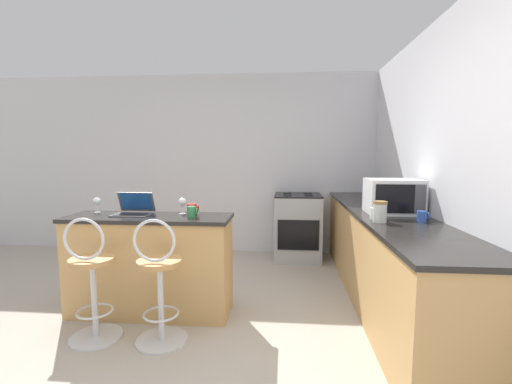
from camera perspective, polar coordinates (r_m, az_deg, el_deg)
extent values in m
plane|color=#ADA393|center=(2.74, -11.32, -25.83)|extent=(20.00, 20.00, 0.00)
cube|color=silver|center=(5.08, -2.80, 4.60)|extent=(12.00, 0.06, 2.60)
cube|color=silver|center=(2.59, 35.33, 1.76)|extent=(0.06, 12.00, 2.60)
cube|color=tan|center=(3.33, -17.19, -11.77)|extent=(1.45, 0.45, 0.87)
cube|color=black|center=(3.22, -17.46, -4.12)|extent=(1.48, 0.48, 0.03)
cube|color=tan|center=(3.65, 20.47, -10.30)|extent=(0.61, 3.28, 0.87)
cube|color=black|center=(3.55, 20.75, -3.29)|extent=(0.64, 3.31, 0.03)
cylinder|color=silver|center=(3.22, -25.07, -21.01)|extent=(0.40, 0.40, 0.02)
cylinder|color=silver|center=(3.09, -25.35, -15.89)|extent=(0.04, 0.04, 0.61)
torus|color=silver|center=(3.12, -25.26, -17.51)|extent=(0.28, 0.28, 0.02)
cylinder|color=#B7844C|center=(2.99, -25.64, -10.22)|extent=(0.34, 0.34, 0.04)
torus|color=silver|center=(2.86, -26.78, -7.04)|extent=(0.32, 0.02, 0.32)
cylinder|color=silver|center=(3.01, -15.40, -22.66)|extent=(0.40, 0.40, 0.02)
cylinder|color=silver|center=(2.87, -15.59, -17.24)|extent=(0.04, 0.04, 0.61)
torus|color=silver|center=(2.91, -15.53, -18.96)|extent=(0.28, 0.28, 0.02)
cylinder|color=#B7844C|center=(2.76, -15.79, -11.18)|extent=(0.34, 0.34, 0.04)
torus|color=silver|center=(2.62, -16.64, -7.79)|extent=(0.32, 0.02, 0.32)
cube|color=#47474C|center=(3.29, -20.05, -3.59)|extent=(0.33, 0.21, 0.01)
cube|color=black|center=(3.28, -20.17, -3.52)|extent=(0.28, 0.11, 0.00)
cube|color=#47474C|center=(3.38, -19.30, -1.53)|extent=(0.33, 0.08, 0.19)
cube|color=#19478C|center=(3.38, -19.34, -1.50)|extent=(0.29, 0.06, 0.16)
cube|color=white|center=(3.44, 21.89, -0.65)|extent=(0.48, 0.37, 0.32)
cube|color=black|center=(3.25, 22.15, -1.06)|extent=(0.34, 0.01, 0.26)
cube|color=#4C4C51|center=(3.32, 25.69, -1.07)|extent=(0.10, 0.01, 0.26)
cube|color=#9EA3A8|center=(4.80, 6.93, -5.89)|extent=(0.63, 0.60, 0.88)
cube|color=black|center=(4.51, 7.06, -7.15)|extent=(0.54, 0.01, 0.40)
cube|color=black|center=(4.72, 7.00, -0.53)|extent=(0.63, 0.60, 0.02)
cylinder|color=black|center=(4.60, 5.29, -0.52)|extent=(0.11, 0.11, 0.01)
cylinder|color=black|center=(4.61, 8.82, -0.55)|extent=(0.11, 0.11, 0.01)
cylinder|color=black|center=(4.84, 5.27, -0.18)|extent=(0.11, 0.11, 0.01)
cylinder|color=black|center=(4.85, 8.63, -0.21)|extent=(0.11, 0.11, 0.01)
cylinder|color=silver|center=(2.96, 19.94, -3.28)|extent=(0.11, 0.11, 0.15)
cylinder|color=olive|center=(2.95, 20.00, -1.64)|extent=(0.11, 0.11, 0.02)
cylinder|color=#2D51AD|center=(3.09, 25.89, -3.71)|extent=(0.07, 0.07, 0.09)
torus|color=#2D51AD|center=(3.10, 26.72, -3.62)|extent=(0.01, 0.06, 0.06)
cylinder|color=#338447|center=(3.03, -10.71, -3.29)|extent=(0.08, 0.08, 0.10)
torus|color=#338447|center=(3.02, -9.80, -3.22)|extent=(0.01, 0.06, 0.06)
cylinder|color=red|center=(3.19, -10.65, -2.83)|extent=(0.09, 0.09, 0.10)
torus|color=red|center=(3.17, -9.68, -2.77)|extent=(0.01, 0.06, 0.06)
cylinder|color=silver|center=(3.24, -12.13, -3.54)|extent=(0.07, 0.07, 0.00)
cylinder|color=silver|center=(3.24, -12.14, -2.85)|extent=(0.01, 0.01, 0.07)
sphere|color=silver|center=(3.23, -12.17, -1.63)|extent=(0.08, 0.08, 0.08)
cylinder|color=white|center=(3.08, 19.26, -3.41)|extent=(0.08, 0.08, 0.10)
torus|color=white|center=(3.09, 20.24, -3.31)|extent=(0.01, 0.06, 0.06)
cylinder|color=silver|center=(3.58, -24.91, -3.08)|extent=(0.06, 0.06, 0.00)
cylinder|color=silver|center=(3.57, -24.94, -2.47)|extent=(0.01, 0.01, 0.07)
sphere|color=silver|center=(3.56, -24.99, -1.41)|extent=(0.07, 0.07, 0.07)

